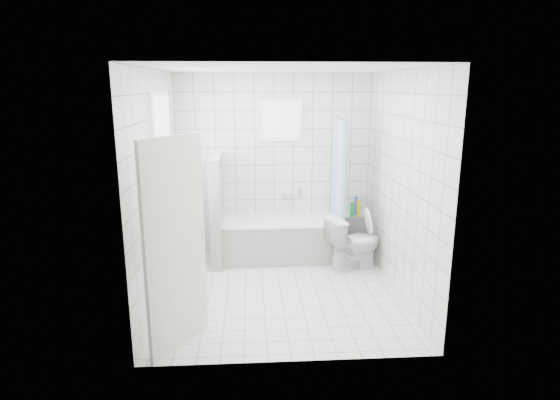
{
  "coord_description": "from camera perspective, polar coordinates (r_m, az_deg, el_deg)",
  "views": [
    {
      "loc": [
        -0.35,
        -5.24,
        2.42
      ],
      "look_at": [
        0.01,
        0.35,
        1.05
      ],
      "focal_mm": 30.0,
      "sensor_mm": 36.0,
      "label": 1
    }
  ],
  "objects": [
    {
      "name": "tiled_ledge",
      "position": [
        7.12,
        8.89,
        -3.95
      ],
      "size": [
        0.4,
        0.24,
        0.55
      ],
      "primitive_type": "cube",
      "color": "white",
      "rests_on": "ground"
    },
    {
      "name": "wall_right",
      "position": [
        5.63,
        14.47,
        1.84
      ],
      "size": [
        0.02,
        3.0,
        2.6
      ],
      "primitive_type": "cube",
      "color": "white",
      "rests_on": "ground"
    },
    {
      "name": "bathtub",
      "position": [
        6.72,
        0.26,
        -4.72
      ],
      "size": [
        1.69,
        0.77,
        0.58
      ],
      "color": "white",
      "rests_on": "ground"
    },
    {
      "name": "partition_wall",
      "position": [
        6.55,
        -7.69,
        -1.16
      ],
      "size": [
        0.15,
        0.85,
        1.5
      ],
      "primitive_type": "cube",
      "color": "white",
      "rests_on": "ground"
    },
    {
      "name": "wall_back",
      "position": [
        6.84,
        -0.73,
        4.32
      ],
      "size": [
        2.8,
        0.02,
        2.6
      ],
      "primitive_type": "cube",
      "color": "white",
      "rests_on": "ground"
    },
    {
      "name": "curtain_rod",
      "position": [
        6.47,
        7.36,
        9.91
      ],
      "size": [
        0.02,
        0.8,
        0.02
      ],
      "primitive_type": "cylinder",
      "rotation": [
        1.57,
        0.0,
        0.0
      ],
      "color": "silver",
      "rests_on": "wall_back"
    },
    {
      "name": "wall_front",
      "position": [
        3.92,
        1.56,
        -2.86
      ],
      "size": [
        2.8,
        0.02,
        2.6
      ],
      "primitive_type": "cube",
      "color": "white",
      "rests_on": "ground"
    },
    {
      "name": "ceiling",
      "position": [
        5.25,
        0.11,
        15.71
      ],
      "size": [
        3.0,
        3.0,
        0.0
      ],
      "primitive_type": "plane",
      "rotation": [
        3.14,
        0.0,
        0.0
      ],
      "color": "white",
      "rests_on": "ground"
    },
    {
      "name": "tub_faucet",
      "position": [
        6.9,
        0.9,
        0.59
      ],
      "size": [
        0.18,
        0.06,
        0.06
      ],
      "primitive_type": "cube",
      "color": "silver",
      "rests_on": "wall_back"
    },
    {
      "name": "shower_curtain",
      "position": [
        6.46,
        7.34,
        1.85
      ],
      "size": [
        0.14,
        0.48,
        1.78
      ],
      "primitive_type": null,
      "color": "#478ED2",
      "rests_on": "curtain_rod"
    },
    {
      "name": "sill_bottles",
      "position": [
        5.73,
        -13.15,
        -0.76
      ],
      "size": [
        0.18,
        0.79,
        0.3
      ],
      "color": "#30D7D8",
      "rests_on": "window_sill"
    },
    {
      "name": "window_left",
      "position": [
        5.69,
        -13.91,
        5.06
      ],
      "size": [
        0.01,
        0.9,
        1.4
      ],
      "primitive_type": "cube",
      "color": "white",
      "rests_on": "wall_left"
    },
    {
      "name": "door",
      "position": [
        4.39,
        -12.59,
        -5.46
      ],
      "size": [
        0.46,
        0.7,
        2.0
      ],
      "primitive_type": "cube",
      "rotation": [
        0.0,
        0.0,
        -0.56
      ],
      "color": "silver",
      "rests_on": "ground"
    },
    {
      "name": "ground",
      "position": [
        5.78,
        0.1,
        -11.0
      ],
      "size": [
        3.0,
        3.0,
        0.0
      ],
      "primitive_type": "plane",
      "color": "white",
      "rests_on": "ground"
    },
    {
      "name": "toilet",
      "position": [
        6.38,
        9.01,
        -5.15
      ],
      "size": [
        0.82,
        0.61,
        0.74
      ],
      "primitive_type": "imported",
      "rotation": [
        0.0,
        0.0,
        1.87
      ],
      "color": "white",
      "rests_on": "ground"
    },
    {
      "name": "wall_left",
      "position": [
        5.46,
        -14.73,
        1.45
      ],
      "size": [
        0.02,
        3.0,
        2.6
      ],
      "primitive_type": "cube",
      "color": "white",
      "rests_on": "ground"
    },
    {
      "name": "ledge_bottles",
      "position": [
        6.97,
        9.27,
        -0.91
      ],
      "size": [
        0.16,
        0.17,
        0.28
      ],
      "color": "#163CB5",
      "rests_on": "tiled_ledge"
    },
    {
      "name": "window_back",
      "position": [
        6.72,
        0.13,
        9.74
      ],
      "size": [
        0.5,
        0.01,
        0.5
      ],
      "primitive_type": "cube",
      "color": "white",
      "rests_on": "wall_back"
    },
    {
      "name": "window_sill",
      "position": [
        5.83,
        -13.06,
        -2.13
      ],
      "size": [
        0.18,
        1.02,
        0.08
      ],
      "primitive_type": "cube",
      "color": "white",
      "rests_on": "wall_left"
    }
  ]
}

